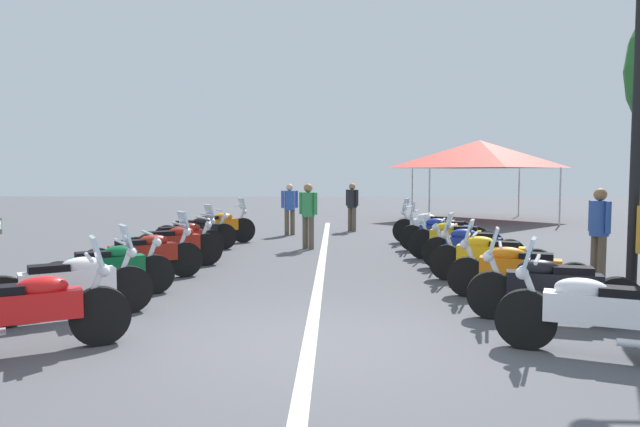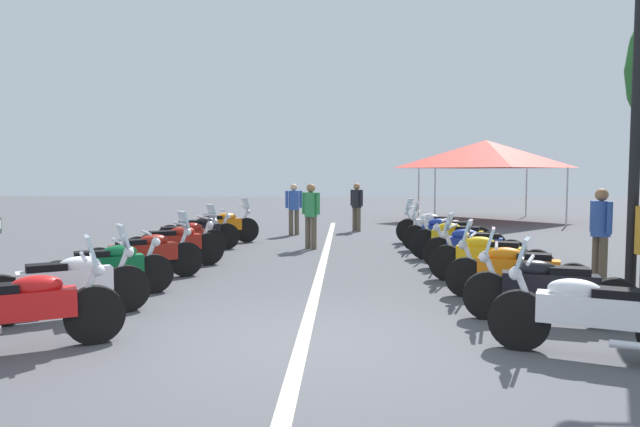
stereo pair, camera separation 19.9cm
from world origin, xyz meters
name	(u,v)px [view 2 (the right image)]	position (x,y,z in m)	size (l,w,h in m)	color
ground_plane	(302,345)	(0.00, 0.00, 0.00)	(80.00, 80.00, 0.00)	#4C4C51
lane_centre_stripe	(321,269)	(5.01, 0.00, 0.00)	(21.37, 0.16, 0.01)	beige
motorcycle_left_row_0	(22,309)	(-0.39, 2.94, 0.47)	(1.18, 1.95, 1.22)	black
motorcycle_left_row_1	(68,283)	(1.03, 3.14, 0.47)	(1.28, 1.89, 1.21)	black
motorcycle_left_row_2	(109,268)	(2.33, 3.14, 0.45)	(1.17, 1.77, 0.99)	black
motorcycle_left_row_3	(146,254)	(3.74, 3.06, 0.47)	(1.36, 1.83, 1.21)	black
motorcycle_left_row_4	(175,245)	(5.12, 2.95, 0.47)	(1.21, 1.84, 1.01)	black
motorcycle_left_row_5	(185,238)	(6.26, 3.07, 0.46)	(1.24, 1.72, 1.20)	black
motorcycle_left_row_6	(199,232)	(7.71, 3.11, 0.46)	(0.98, 1.91, 1.01)	black
motorcycle_left_row_7	(221,226)	(9.05, 2.86, 0.48)	(1.19, 1.94, 1.23)	black
motorcycle_right_row_0	(589,313)	(-0.32, -2.98, 0.47)	(1.00, 1.97, 1.21)	black
motorcycle_right_row_1	(547,287)	(1.05, -3.02, 0.46)	(0.87, 2.09, 1.20)	black
motorcycle_right_row_2	(516,270)	(2.36, -3.01, 0.46)	(0.96, 2.06, 1.19)	black
motorcycle_right_row_3	(489,257)	(3.71, -2.94, 0.46)	(1.00, 2.02, 1.21)	black
motorcycle_right_row_4	(473,247)	(5.07, -2.97, 0.45)	(0.86, 1.97, 0.99)	black
motorcycle_right_row_5	(456,239)	(6.28, -2.87, 0.47)	(0.93, 2.01, 1.01)	black
motorcycle_right_row_6	(445,233)	(7.71, -2.88, 0.47)	(0.82, 2.13, 1.21)	black
motorcycle_right_row_7	(435,227)	(9.13, -2.84, 0.47)	(1.05, 2.05, 1.22)	black
street_lamp_twin_globe	(638,64)	(1.77, -4.39, 3.35)	(0.32, 1.22, 4.91)	black
bystander_0	(311,211)	(8.08, 0.39, 0.96)	(0.32, 0.47, 1.64)	brown
bystander_1	(601,228)	(3.84, -4.87, 0.96)	(0.52, 0.32, 1.64)	brown
bystander_2	(357,203)	(12.49, -0.83, 0.91)	(0.40, 0.40, 1.57)	brown
bystander_4	(294,205)	(11.32, 1.11, 0.91)	(0.32, 0.51, 1.57)	brown
event_tent	(486,154)	(17.03, -6.02, 2.65)	(5.20, 5.20, 3.20)	#E54C3F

